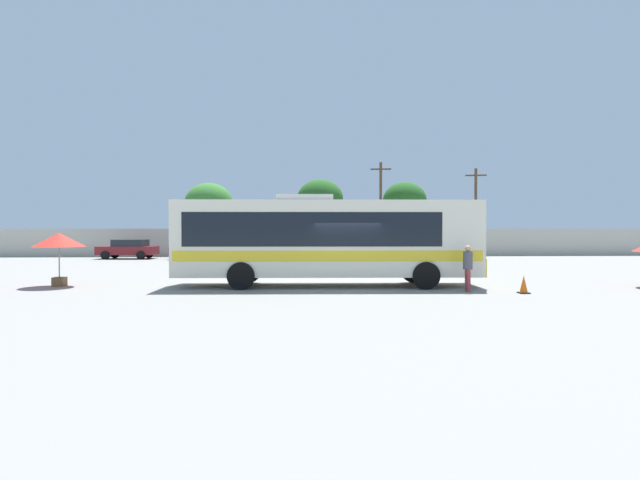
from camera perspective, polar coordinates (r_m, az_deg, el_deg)
ground_plane at (r=30.77m, az=0.95°, el=-3.03°), size 300.00×300.00×0.00m
perimeter_wall at (r=44.02m, az=-0.17°, el=-0.25°), size 80.00×0.30×2.28m
coach_bus_cream_yellow at (r=21.10m, az=0.42°, el=0.26°), size 12.03×2.99×3.62m
attendant_by_bus_door at (r=19.96m, az=15.62°, el=-2.66°), size 0.35×0.35×1.69m
vendor_umbrella_near_gate_red at (r=23.41m, az=-26.27°, el=-0.12°), size 1.99×1.99×2.12m
parked_car_leftmost_maroon at (r=42.61m, az=-19.92°, el=-0.87°), size 4.40×2.20×1.46m
parked_car_second_maroon at (r=40.97m, az=-12.86°, el=-0.93°), size 4.36×2.12×1.42m
parked_car_third_black at (r=40.72m, az=-4.37°, el=-0.87°), size 4.18×2.24×1.50m
utility_pole_near at (r=46.77m, az=6.55°, el=3.61°), size 1.80×0.36×8.09m
utility_pole_far at (r=48.28m, az=16.40°, el=3.16°), size 1.79×0.46×7.54m
roadside_tree_left at (r=50.64m, az=-11.87°, el=3.88°), size 4.45×4.45×6.54m
roadside_tree_midleft at (r=48.60m, az=0.02°, el=4.42°), size 4.22×4.22×6.79m
roadside_tree_midright at (r=50.89m, az=9.09°, el=4.20°), size 4.12×4.12×6.70m
traffic_cone_on_apron at (r=20.11m, az=21.07°, el=-4.51°), size 0.36×0.36×0.64m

